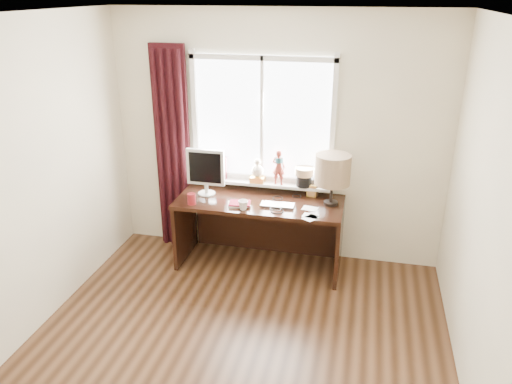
% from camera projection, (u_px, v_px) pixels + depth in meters
% --- Properties ---
extents(floor, '(3.50, 4.00, 0.00)m').
position_uv_depth(floor, '(226.00, 370.00, 3.88)').
color(floor, brown).
rests_on(floor, ground).
extents(ceiling, '(3.50, 4.00, 0.00)m').
position_uv_depth(ceiling, '(216.00, 18.00, 2.89)').
color(ceiling, white).
rests_on(ceiling, wall_back).
extents(wall_back, '(3.50, 0.00, 2.60)m').
position_uv_depth(wall_back, '(277.00, 139.00, 5.19)').
color(wall_back, beige).
rests_on(wall_back, ground).
extents(wall_right, '(0.00, 4.00, 2.60)m').
position_uv_depth(wall_right, '(499.00, 248.00, 3.03)').
color(wall_right, beige).
rests_on(wall_right, ground).
extents(laptop, '(0.34, 0.22, 0.03)m').
position_uv_depth(laptop, '(278.00, 205.00, 4.95)').
color(laptop, silver).
rests_on(laptop, desk).
extents(mug, '(0.14, 0.13, 0.10)m').
position_uv_depth(mug, '(243.00, 205.00, 4.86)').
color(mug, white).
rests_on(mug, desk).
extents(red_cup, '(0.08, 0.08, 0.11)m').
position_uv_depth(red_cup, '(192.00, 199.00, 4.98)').
color(red_cup, maroon).
rests_on(red_cup, desk).
extents(window, '(1.52, 0.22, 1.40)m').
position_uv_depth(window, '(264.00, 139.00, 5.17)').
color(window, white).
rests_on(window, ground).
extents(curtain, '(0.38, 0.09, 2.25)m').
position_uv_depth(curtain, '(172.00, 151.00, 5.41)').
color(curtain, black).
rests_on(curtain, floor).
extents(desk, '(1.70, 0.70, 0.75)m').
position_uv_depth(desk, '(261.00, 218.00, 5.27)').
color(desk, black).
rests_on(desk, floor).
extents(monitor, '(0.40, 0.18, 0.49)m').
position_uv_depth(monitor, '(206.00, 169.00, 5.14)').
color(monitor, beige).
rests_on(monitor, desk).
extents(notebook_stack, '(0.26, 0.22, 0.03)m').
position_uv_depth(notebook_stack, '(239.00, 204.00, 4.97)').
color(notebook_stack, beige).
rests_on(notebook_stack, desk).
extents(brush_holder, '(0.09, 0.09, 0.25)m').
position_uv_depth(brush_holder, '(314.00, 190.00, 5.18)').
color(brush_holder, black).
rests_on(brush_holder, desk).
extents(icon_frame, '(0.10, 0.04, 0.13)m').
position_uv_depth(icon_frame, '(311.00, 191.00, 5.15)').
color(icon_frame, gold).
rests_on(icon_frame, desk).
extents(table_lamp, '(0.35, 0.35, 0.52)m').
position_uv_depth(table_lamp, '(333.00, 170.00, 4.86)').
color(table_lamp, black).
rests_on(table_lamp, desk).
extents(loose_papers, '(0.20, 0.37, 0.00)m').
position_uv_depth(loose_papers, '(310.00, 214.00, 4.78)').
color(loose_papers, white).
rests_on(loose_papers, desk).
extents(desk_cables, '(0.32, 0.54, 0.01)m').
position_uv_depth(desk_cables, '(282.00, 203.00, 5.02)').
color(desk_cables, black).
rests_on(desk_cables, desk).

